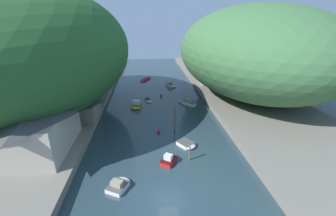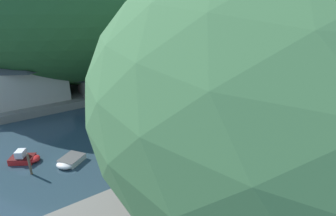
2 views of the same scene
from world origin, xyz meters
name	(u,v)px [view 2 (image 2 of 2)]	position (x,y,z in m)	size (l,w,h in m)	color
water_surface	(182,114)	(0.00, 30.00, 0.00)	(130.00, 130.00, 0.00)	#283D47
left_bank	(120,80)	(-23.05, 30.00, 0.61)	(22.00, 120.00, 1.21)	slate
right_bank	(336,186)	(23.05, 30.00, 0.61)	(22.00, 120.00, 1.21)	slate
hillside_left	(99,20)	(-24.15, 26.81, 13.45)	(37.05, 51.87, 24.49)	#285628
waterfront_building	(24,79)	(-17.45, 10.57, 4.95)	(7.81, 13.20, 7.26)	#B2A899
boathouse_shed	(101,80)	(-14.74, 22.54, 3.52)	(5.72, 7.66, 4.45)	gray
boat_far_right_bank	(70,161)	(4.04, 11.10, 0.31)	(3.37, 3.62, 0.63)	silver
boat_yellow_tender	(161,104)	(-4.77, 29.00, 0.48)	(2.74, 3.74, 1.61)	gold
boat_near_quay	(268,102)	(5.03, 45.28, 0.45)	(3.20, 4.19, 1.42)	silver
boat_far_upstream	(190,105)	(-1.97, 33.29, 0.25)	(1.72, 3.79, 0.77)	white
boat_mid_channel	(215,127)	(7.27, 30.09, 0.47)	(4.11, 4.48, 1.53)	white
boat_small_dinghy	(259,85)	(-2.76, 53.24, 0.23)	(3.83, 5.79, 0.46)	red
boat_cabin_cruiser	(25,158)	(0.76, 7.21, 0.44)	(2.96, 3.47, 1.42)	red
mooring_post_nearest	(29,164)	(3.70, 7.32, 1.24)	(0.23, 0.23, 2.47)	brown
mooring_post_middle	(103,136)	(2.58, 15.70, 1.40)	(0.30, 0.30, 2.78)	brown
mooring_post_fourth	(135,127)	(3.10, 19.75, 1.79)	(0.21, 0.21, 3.57)	brown
channel_buoy_near	(99,134)	(-0.28, 16.15, 0.32)	(0.54, 0.54, 0.82)	red
channel_buoy_far	(217,107)	(1.49, 36.19, 0.34)	(0.58, 0.58, 0.87)	red
person_on_quay	(62,95)	(-14.12, 15.28, 2.19)	(0.30, 0.42, 1.69)	#282D3D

